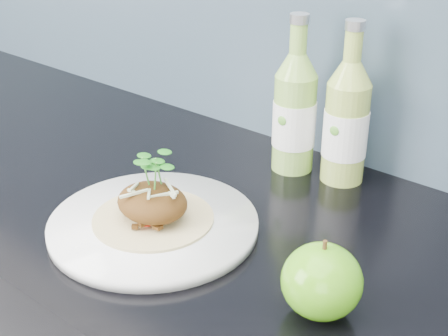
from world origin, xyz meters
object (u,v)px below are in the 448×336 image
Objects in this scene: cider_bottle_left at (294,113)px; cider_bottle_right at (346,123)px; dinner_plate at (154,224)px; green_apple at (322,281)px.

cider_bottle_right is (0.09, 0.02, 0.00)m from cider_bottle_left.
dinner_plate is 0.31m from cider_bottle_left.
green_apple is 0.39× the size of cider_bottle_right.
green_apple is 0.35m from cider_bottle_right.
cider_bottle_right is (0.12, 0.31, 0.09)m from dinner_plate.
green_apple is (0.28, -0.00, 0.04)m from dinner_plate.
green_apple reaches higher than dinner_plate.
cider_bottle_left is at bearing 82.51° from dinner_plate.
cider_bottle_left reaches higher than dinner_plate.
cider_bottle_left is at bearing 129.28° from green_apple.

